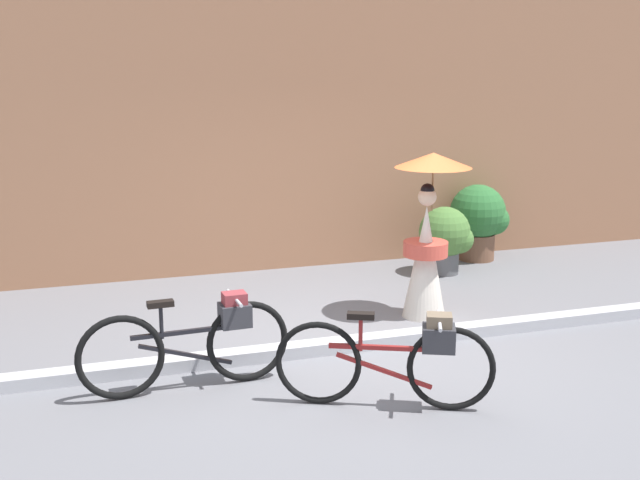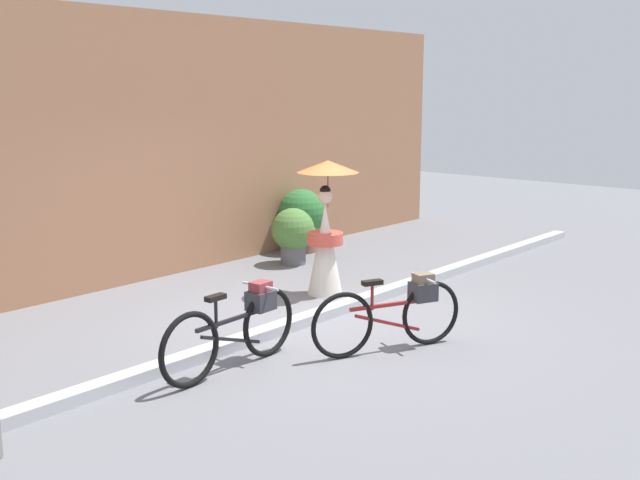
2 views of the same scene
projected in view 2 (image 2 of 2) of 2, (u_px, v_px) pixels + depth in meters
name	position (u px, v px, depth m)	size (l,w,h in m)	color
ground_plane	(314.00, 321.00, 9.19)	(30.00, 30.00, 0.00)	slate
building_wall	(140.00, 147.00, 10.99)	(14.00, 0.40, 3.86)	#9E6B4C
sidewalk_curb	(314.00, 316.00, 9.18)	(14.00, 0.20, 0.12)	#B2B2B7
bicycle_near_officer	(237.00, 327.00, 7.57)	(1.83, 0.48, 0.83)	black
bicycle_far_side	(396.00, 311.00, 8.11)	(1.66, 0.79, 0.81)	black
person_with_parasol	(326.00, 227.00, 10.25)	(0.83, 0.83, 1.83)	silver
potted_plant_by_door	(295.00, 233.00, 12.10)	(0.70, 0.69, 0.91)	#59595B
potted_plant_small	(303.00, 217.00, 13.01)	(0.81, 0.79, 1.09)	brown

